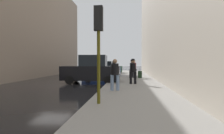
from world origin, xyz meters
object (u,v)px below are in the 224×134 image
pedestrian_with_fedora (133,70)px  pedestrian_in_jeans (115,73)px  fire_hydrant (115,76)px  parked_dark_green_sedan (108,68)px  traffic_light (99,33)px  parked_blue_sedan (102,70)px  pedestrian_in_red_jacket (134,68)px  rolling_suitcase (140,74)px  pedestrian_with_beanie (132,68)px  parked_black_suv (92,70)px

pedestrian_with_fedora → pedestrian_in_jeans: size_ratio=1.04×
fire_hydrant → parked_dark_green_sedan: bearing=99.6°
parked_dark_green_sedan → traffic_light: bearing=-84.4°
traffic_light → pedestrian_in_jeans: bearing=83.1°
parked_blue_sedan → traffic_light: traffic_light is taller
parked_blue_sedan → traffic_light: 13.36m
pedestrian_in_red_jacket → rolling_suitcase: pedestrian_in_red_jacket is taller
parked_blue_sedan → parked_dark_green_sedan: (-0.00, 5.72, 0.00)m
pedestrian_with_beanie → fire_hydrant: bearing=-121.6°
traffic_light → pedestrian_in_red_jacket: size_ratio=2.11×
parked_black_suv → parked_blue_sedan: 5.65m
traffic_light → pedestrian_in_red_jacket: (1.70, 11.61, -1.65)m
pedestrian_in_jeans → parked_blue_sedan: bearing=102.5°
pedestrian_in_jeans → pedestrian_with_beanie: bearing=82.0°
pedestrian_with_beanie → pedestrian_in_jeans: pedestrian_with_beanie is taller
parked_dark_green_sedan → fire_hydrant: (1.80, -10.61, -0.35)m
rolling_suitcase → pedestrian_in_red_jacket: bearing=127.7°
pedestrian_in_red_jacket → pedestrian_in_jeans: size_ratio=1.00×
parked_dark_green_sedan → pedestrian_with_beanie: pedestrian_with_beanie is taller
parked_dark_green_sedan → traffic_light: (1.85, -18.81, 1.91)m
traffic_light → rolling_suitcase: size_ratio=3.46×
pedestrian_with_beanie → pedestrian_in_jeans: bearing=-98.0°
parked_blue_sedan → traffic_light: bearing=-81.9°
parked_black_suv → parked_dark_green_sedan: bearing=90.0°
pedestrian_in_red_jacket → parked_black_suv: bearing=-130.4°
pedestrian_with_beanie → pedestrian_in_red_jacket: bearing=75.5°
parked_blue_sedan → fire_hydrant: bearing=-69.8°
parked_blue_sedan → pedestrian_with_fedora: pedestrian_with_fedora is taller
parked_dark_green_sedan → pedestrian_in_red_jacket: 8.03m
parked_dark_green_sedan → pedestrian_with_beanie: (3.29, -8.19, 0.29)m
parked_black_suv → parked_blue_sedan: (0.00, 5.65, -0.18)m
pedestrian_in_red_jacket → pedestrian_with_beanie: pedestrian_with_beanie is taller
traffic_light → rolling_suitcase: traffic_light is taller
parked_black_suv → rolling_suitcase: 5.39m
parked_blue_sedan → traffic_light: size_ratio=1.17×
parked_black_suv → parked_blue_sedan: size_ratio=1.10×
rolling_suitcase → parked_dark_green_sedan: bearing=117.4°
pedestrian_in_jeans → rolling_suitcase: (1.85, 7.86, -0.61)m
fire_hydrant → traffic_light: (0.05, -8.20, 2.26)m
parked_dark_green_sedan → parked_black_suv: bearing=-90.0°
traffic_light → pedestrian_with_fedora: traffic_light is taller
pedestrian_with_beanie → parked_black_suv: bearing=-136.1°
fire_hydrant → rolling_suitcase: bearing=50.3°
pedestrian_in_red_jacket → traffic_light: bearing=-98.3°
parked_dark_green_sedan → pedestrian_with_beanie: 8.84m
traffic_light → parked_black_suv: bearing=104.0°
pedestrian_with_beanie → rolling_suitcase: bearing=22.0°
parked_blue_sedan → fire_hydrant: (1.80, -4.89, -0.35)m
parked_dark_green_sedan → rolling_suitcase: 8.88m
parked_dark_green_sedan → traffic_light: size_ratio=1.18×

